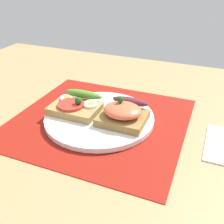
# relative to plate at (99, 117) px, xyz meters

# --- Properties ---
(ground_plane) EXTENTS (1.20, 0.90, 0.03)m
(ground_plane) POSITION_rel_plate_xyz_m (0.00, 0.00, -0.02)
(ground_plane) COLOR tan
(placemat) EXTENTS (0.37, 0.35, 0.00)m
(placemat) POSITION_rel_plate_xyz_m (0.00, 0.00, -0.01)
(placemat) COLOR maroon
(placemat) RESTS_ON ground_plane
(plate) EXTENTS (0.24, 0.24, 0.01)m
(plate) POSITION_rel_plate_xyz_m (0.00, 0.00, 0.00)
(plate) COLOR white
(plate) RESTS_ON placemat
(sandwich_egg_tomato) EXTENTS (0.11, 0.09, 0.04)m
(sandwich_egg_tomato) POSITION_rel_plate_xyz_m (-0.06, 0.00, 0.02)
(sandwich_egg_tomato) COLOR #A68249
(sandwich_egg_tomato) RESTS_ON plate
(sandwich_salmon) EXTENTS (0.10, 0.10, 0.06)m
(sandwich_salmon) POSITION_rel_plate_xyz_m (0.06, -0.00, 0.03)
(sandwich_salmon) COLOR olive
(sandwich_salmon) RESTS_ON plate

